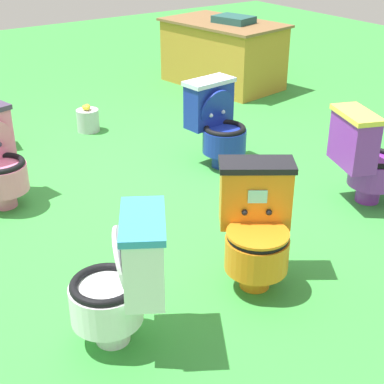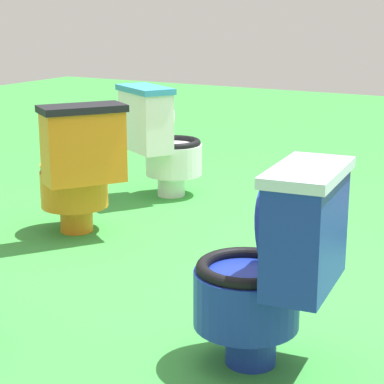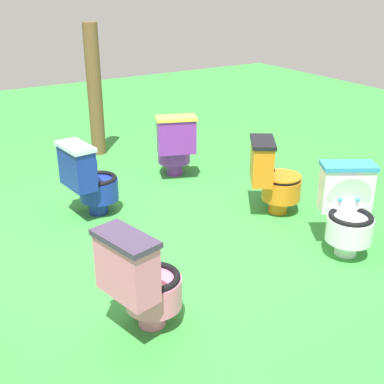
% 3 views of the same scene
% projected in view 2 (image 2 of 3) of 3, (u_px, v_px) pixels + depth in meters
% --- Properties ---
extents(ground, '(14.00, 14.00, 0.00)m').
position_uv_depth(ground, '(301.00, 292.00, 3.18)').
color(ground, green).
extents(toilet_blue, '(0.53, 0.45, 0.73)m').
position_uv_depth(toilet_blue, '(273.00, 266.00, 2.44)').
color(toilet_blue, '#192D9E').
rests_on(toilet_blue, ground).
extents(toilet_orange, '(0.63, 0.61, 0.73)m').
position_uv_depth(toilet_orange, '(78.00, 169.00, 3.87)').
color(toilet_orange, orange).
rests_on(toilet_orange, ground).
extents(toilet_white, '(0.60, 0.63, 0.73)m').
position_uv_depth(toilet_white, '(161.00, 141.00, 4.64)').
color(toilet_white, white).
rests_on(toilet_white, ground).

